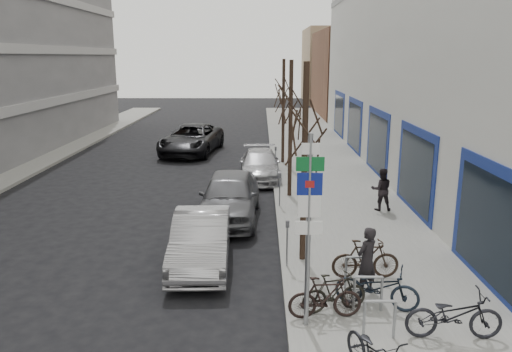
{
  "coord_description": "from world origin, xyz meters",
  "views": [
    {
      "loc": [
        1.45,
        -9.45,
        5.63
      ],
      "look_at": [
        1.29,
        5.62,
        2.0
      ],
      "focal_mm": 35.0,
      "sensor_mm": 36.0,
      "label": 1
    }
  ],
  "objects_px": {
    "meter_front": "(287,239)",
    "bike_far_inner": "(366,259)",
    "bike_mid_inner": "(334,292)",
    "pedestrian_near": "(367,261)",
    "pedestrian_far": "(381,189)",
    "tree_mid": "(291,97)",
    "lane_car": "(192,139)",
    "tree_far": "(284,87)",
    "tree_near": "(305,116)",
    "parked_car_mid": "(230,196)",
    "bike_near_left": "(375,352)",
    "bike_far_curb": "(454,311)",
    "bike_rack": "(368,289)",
    "meter_mid": "(280,186)",
    "highway_sign_pole": "(309,220)",
    "bike_near_right": "(325,297)",
    "meter_back": "(276,157)",
    "parked_car_front": "(201,239)",
    "parked_car_back": "(260,165)",
    "bike_mid_curb": "(377,283)"
  },
  "relations": [
    {
      "from": "highway_sign_pole",
      "to": "tree_mid",
      "type": "distance_m",
      "value": 10.15
    },
    {
      "from": "tree_far",
      "to": "highway_sign_pole",
      "type": "bearing_deg",
      "value": -90.69
    },
    {
      "from": "bike_near_right",
      "to": "bike_mid_inner",
      "type": "height_order",
      "value": "bike_near_right"
    },
    {
      "from": "highway_sign_pole",
      "to": "tree_far",
      "type": "height_order",
      "value": "tree_far"
    },
    {
      "from": "pedestrian_far",
      "to": "tree_mid",
      "type": "bearing_deg",
      "value": -29.8
    },
    {
      "from": "parked_car_mid",
      "to": "parked_car_back",
      "type": "bearing_deg",
      "value": 81.85
    },
    {
      "from": "pedestrian_far",
      "to": "parked_car_front",
      "type": "bearing_deg",
      "value": 38.74
    },
    {
      "from": "bike_rack",
      "to": "tree_mid",
      "type": "height_order",
      "value": "tree_mid"
    },
    {
      "from": "tree_mid",
      "to": "meter_front",
      "type": "bearing_deg",
      "value": -93.68
    },
    {
      "from": "highway_sign_pole",
      "to": "tree_mid",
      "type": "xyz_separation_m",
      "value": [
        0.2,
        10.01,
        1.65
      ]
    },
    {
      "from": "meter_front",
      "to": "pedestrian_far",
      "type": "relative_size",
      "value": 0.81
    },
    {
      "from": "meter_back",
      "to": "parked_car_back",
      "type": "xyz_separation_m",
      "value": [
        -0.75,
        -0.66,
        -0.25
      ]
    },
    {
      "from": "meter_front",
      "to": "bike_near_right",
      "type": "relative_size",
      "value": 0.79
    },
    {
      "from": "meter_front",
      "to": "bike_far_curb",
      "type": "height_order",
      "value": "meter_front"
    },
    {
      "from": "bike_mid_inner",
      "to": "parked_car_back",
      "type": "relative_size",
      "value": 0.33
    },
    {
      "from": "bike_near_right",
      "to": "bike_mid_inner",
      "type": "distance_m",
      "value": 0.37
    },
    {
      "from": "meter_front",
      "to": "bike_mid_curb",
      "type": "xyz_separation_m",
      "value": [
        1.89,
        -2.23,
        -0.2
      ]
    },
    {
      "from": "pedestrian_far",
      "to": "tree_far",
      "type": "bearing_deg",
      "value": -67.65
    },
    {
      "from": "bike_far_inner",
      "to": "parked_car_front",
      "type": "relative_size",
      "value": 0.4
    },
    {
      "from": "meter_front",
      "to": "parked_car_back",
      "type": "bearing_deg",
      "value": 94.15
    },
    {
      "from": "highway_sign_pole",
      "to": "tree_mid",
      "type": "relative_size",
      "value": 0.76
    },
    {
      "from": "lane_car",
      "to": "tree_mid",
      "type": "bearing_deg",
      "value": -53.94
    },
    {
      "from": "bike_far_inner",
      "to": "parked_car_back",
      "type": "bearing_deg",
      "value": 11.25
    },
    {
      "from": "tree_mid",
      "to": "tree_near",
      "type": "bearing_deg",
      "value": -90.0
    },
    {
      "from": "bike_near_left",
      "to": "pedestrian_far",
      "type": "relative_size",
      "value": 1.1
    },
    {
      "from": "bike_mid_inner",
      "to": "pedestrian_near",
      "type": "relative_size",
      "value": 0.93
    },
    {
      "from": "bike_rack",
      "to": "meter_mid",
      "type": "bearing_deg",
      "value": 101.8
    },
    {
      "from": "tree_mid",
      "to": "parked_car_mid",
      "type": "bearing_deg",
      "value": -131.1
    },
    {
      "from": "tree_near",
      "to": "parked_car_mid",
      "type": "xyz_separation_m",
      "value": [
        -2.25,
        3.92,
        -3.26
      ]
    },
    {
      "from": "parked_car_back",
      "to": "highway_sign_pole",
      "type": "bearing_deg",
      "value": -86.53
    },
    {
      "from": "bike_rack",
      "to": "lane_car",
      "type": "height_order",
      "value": "lane_car"
    },
    {
      "from": "bike_mid_curb",
      "to": "parked_car_mid",
      "type": "relative_size",
      "value": 0.38
    },
    {
      "from": "bike_mid_inner",
      "to": "bike_far_curb",
      "type": "xyz_separation_m",
      "value": [
        2.21,
        -1.04,
        0.12
      ]
    },
    {
      "from": "meter_back",
      "to": "parked_car_front",
      "type": "bearing_deg",
      "value": -102.58
    },
    {
      "from": "pedestrian_far",
      "to": "meter_mid",
      "type": "bearing_deg",
      "value": -5.61
    },
    {
      "from": "tree_near",
      "to": "parked_car_back",
      "type": "xyz_separation_m",
      "value": [
        -1.2,
        9.84,
        -3.44
      ]
    },
    {
      "from": "bike_mid_inner",
      "to": "pedestrian_near",
      "type": "xyz_separation_m",
      "value": [
        0.87,
        0.9,
        0.36
      ]
    },
    {
      "from": "bike_far_curb",
      "to": "parked_car_front",
      "type": "relative_size",
      "value": 0.44
    },
    {
      "from": "meter_mid",
      "to": "bike_mid_inner",
      "type": "height_order",
      "value": "meter_mid"
    },
    {
      "from": "tree_near",
      "to": "pedestrian_far",
      "type": "height_order",
      "value": "tree_near"
    },
    {
      "from": "parked_car_mid",
      "to": "bike_near_left",
      "type": "bearing_deg",
      "value": -69.62
    },
    {
      "from": "tree_far",
      "to": "pedestrian_far",
      "type": "bearing_deg",
      "value": -69.16
    },
    {
      "from": "meter_back",
      "to": "parked_car_front",
      "type": "height_order",
      "value": "parked_car_front"
    },
    {
      "from": "tree_far",
      "to": "meter_mid",
      "type": "relative_size",
      "value": 4.33
    },
    {
      "from": "bike_far_curb",
      "to": "pedestrian_far",
      "type": "relative_size",
      "value": 1.22
    },
    {
      "from": "tree_mid",
      "to": "parked_car_mid",
      "type": "distance_m",
      "value": 4.73
    },
    {
      "from": "meter_front",
      "to": "bike_far_inner",
      "type": "distance_m",
      "value": 2.08
    },
    {
      "from": "bike_near_left",
      "to": "parked_car_mid",
      "type": "height_order",
      "value": "parked_car_mid"
    },
    {
      "from": "tree_far",
      "to": "lane_car",
      "type": "bearing_deg",
      "value": 148.67
    },
    {
      "from": "bike_rack",
      "to": "parked_car_front",
      "type": "relative_size",
      "value": 0.52
    }
  ]
}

